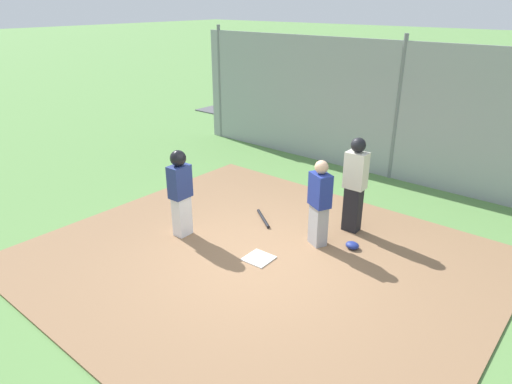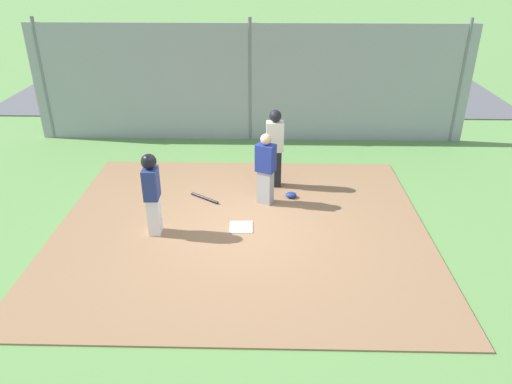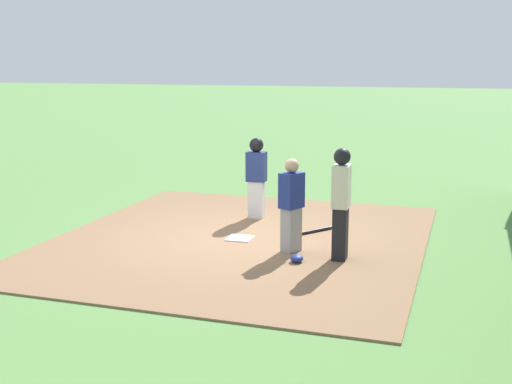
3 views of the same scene
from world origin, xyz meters
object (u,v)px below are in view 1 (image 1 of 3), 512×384
object	(u,v)px
home_plate	(259,258)
catcher	(319,202)
catcher_mask	(352,245)
parked_car_white	(353,106)
parked_car_blue	(481,118)
umpire	(355,183)
runner	(180,188)
baseball_bat	(263,218)

from	to	relation	value
home_plate	catcher	size ratio (longest dim) A/B	0.28
catcher_mask	parked_car_white	bearing A→B (deg)	-61.14
catcher	parked_car_blue	xyz separation A→B (m)	(-0.15, -9.14, -0.22)
umpire	runner	size ratio (longest dim) A/B	1.11
catcher	umpire	xyz separation A→B (m)	(-0.20, -0.86, 0.14)
home_plate	baseball_bat	world-z (taller)	baseball_bat
catcher_mask	runner	bearing A→B (deg)	30.04
home_plate	baseball_bat	bearing A→B (deg)	-53.88
catcher_mask	parked_car_blue	bearing A→B (deg)	-87.32
catcher	catcher_mask	bearing A→B (deg)	139.25
umpire	runner	distance (m)	3.13
runner	baseball_bat	xyz separation A→B (m)	(-0.76, -1.40, -0.89)
baseball_bat	catcher	bearing A→B (deg)	30.88
catcher	parked_car_white	size ratio (longest dim) A/B	0.36
umpire	catcher	bearing A→B (deg)	-14.91
catcher	runner	xyz separation A→B (m)	(2.09, 1.29, 0.12)
umpire	parked_car_blue	bearing A→B (deg)	178.30
umpire	runner	world-z (taller)	umpire
parked_car_white	parked_car_blue	bearing A→B (deg)	18.82
catcher	home_plate	bearing A→B (deg)	2.06
parked_car_white	baseball_bat	bearing A→B (deg)	-70.52
catcher	baseball_bat	size ratio (longest dim) A/B	2.04
umpire	parked_car_white	size ratio (longest dim) A/B	0.42
home_plate	catcher_mask	distance (m)	1.67
catcher	runner	distance (m)	2.46
umpire	home_plate	bearing A→B (deg)	-20.94
home_plate	baseball_bat	xyz separation A→B (m)	(0.86, -1.18, 0.02)
runner	umpire	bearing A→B (deg)	41.31
parked_car_blue	catcher_mask	bearing A→B (deg)	89.70
umpire	parked_car_blue	xyz separation A→B (m)	(0.05, -8.28, -0.36)
catcher_mask	parked_car_blue	xyz separation A→B (m)	(0.42, -8.89, 0.52)
home_plate	umpire	xyz separation A→B (m)	(-0.66, -1.92, 0.94)
home_plate	runner	world-z (taller)	runner
runner	parked_car_blue	distance (m)	10.67
catcher	runner	size ratio (longest dim) A/B	0.96
catcher_mask	parked_car_blue	size ratio (longest dim) A/B	0.06
runner	home_plate	bearing A→B (deg)	5.84
catcher	parked_car_blue	size ratio (longest dim) A/B	0.36
parked_car_blue	baseball_bat	bearing A→B (deg)	77.76
umpire	parked_car_white	xyz separation A→B (m)	(3.91, -7.16, -0.36)
home_plate	catcher_mask	size ratio (longest dim) A/B	1.83
home_plate	parked_car_blue	size ratio (longest dim) A/B	0.10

